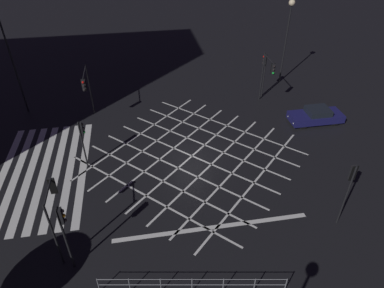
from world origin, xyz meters
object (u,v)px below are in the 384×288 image
(traffic_light_nw_cross, at_px, (264,67))
(street_lamp_far, at_px, (289,22))
(traffic_light_se_main, at_px, (53,205))
(traffic_light_median_south, at_px, (82,135))
(street_lamp_west, at_px, (2,28))
(traffic_light_nw_main, at_px, (268,71))
(traffic_light_se_cross, at_px, (63,227))
(traffic_light_sw_main, at_px, (86,85))
(waiting_car, at_px, (316,116))
(traffic_light_ne_main, at_px, (350,183))

(traffic_light_nw_cross, distance_m, street_lamp_far, 5.08)
(traffic_light_se_main, distance_m, street_lamp_far, 26.29)
(traffic_light_median_south, bearing_deg, traffic_light_nw_cross, 27.64)
(street_lamp_west, height_order, street_lamp_far, street_lamp_west)
(traffic_light_nw_main, distance_m, street_lamp_far, 6.24)
(traffic_light_se_cross, height_order, traffic_light_median_south, traffic_light_se_cross)
(traffic_light_sw_main, height_order, traffic_light_se_cross, traffic_light_sw_main)
(traffic_light_se_main, distance_m, waiting_car, 21.71)
(traffic_light_nw_cross, height_order, street_lamp_west, street_lamp_west)
(traffic_light_se_main, bearing_deg, street_lamp_west, 18.17)
(traffic_light_median_south, height_order, traffic_light_se_main, traffic_light_se_main)
(street_lamp_west, bearing_deg, traffic_light_se_cross, 18.79)
(traffic_light_nw_cross, relative_size, traffic_light_se_main, 0.97)
(street_lamp_west, bearing_deg, traffic_light_ne_main, 51.17)
(street_lamp_far, bearing_deg, traffic_light_nw_main, -36.43)
(traffic_light_ne_main, bearing_deg, traffic_light_se_main, 86.67)
(traffic_light_se_main, bearing_deg, waiting_car, -63.51)
(traffic_light_se_cross, bearing_deg, street_lamp_far, 45.64)
(traffic_light_nw_main, bearing_deg, street_lamp_west, -97.06)
(traffic_light_nw_cross, distance_m, street_lamp_west, 21.96)
(traffic_light_ne_main, xyz_separation_m, street_lamp_far, (-18.52, 3.76, 3.11))
(traffic_light_median_south, relative_size, street_lamp_far, 0.46)
(traffic_light_sw_main, distance_m, traffic_light_se_main, 12.95)
(traffic_light_se_cross, xyz_separation_m, traffic_light_nw_main, (-14.53, 15.29, 0.32))
(waiting_car, bearing_deg, traffic_light_nw_main, -46.34)
(traffic_light_se_main, bearing_deg, traffic_light_se_cross, -154.61)
(traffic_light_nw_cross, relative_size, traffic_light_se_cross, 0.97)
(street_lamp_west, bearing_deg, traffic_light_se_main, 18.17)
(traffic_light_nw_cross, height_order, traffic_light_nw_main, traffic_light_nw_main)
(traffic_light_median_south, xyz_separation_m, street_lamp_west, (-8.93, -5.93, 4.70))
(traffic_light_sw_main, bearing_deg, street_lamp_far, 104.18)
(traffic_light_se_cross, distance_m, traffic_light_nw_main, 21.10)
(traffic_light_median_south, distance_m, traffic_light_se_main, 6.86)
(street_lamp_west, relative_size, waiting_car, 2.29)
(traffic_light_se_cross, xyz_separation_m, street_lamp_far, (-19.03, 18.61, 3.10))
(traffic_light_median_south, distance_m, traffic_light_nw_main, 16.47)
(traffic_light_nw_main, xyz_separation_m, waiting_car, (3.50, 3.34, -2.73))
(traffic_light_sw_main, distance_m, traffic_light_median_south, 6.16)
(traffic_light_nw_cross, distance_m, traffic_light_median_south, 17.57)
(traffic_light_nw_main, bearing_deg, traffic_light_nw_cross, 168.48)
(traffic_light_nw_cross, relative_size, traffic_light_ne_main, 0.98)
(traffic_light_nw_main, bearing_deg, traffic_light_sw_main, -89.27)
(traffic_light_sw_main, bearing_deg, traffic_light_nw_main, 90.73)
(traffic_light_median_south, distance_m, street_lamp_far, 21.71)
(traffic_light_nw_main, relative_size, waiting_car, 1.03)
(traffic_light_nw_cross, height_order, traffic_light_ne_main, traffic_light_ne_main)
(traffic_light_se_main, xyz_separation_m, street_lamp_west, (-15.74, -5.16, 4.24))
(traffic_light_se_cross, distance_m, traffic_light_median_south, 8.22)
(traffic_light_se_cross, xyz_separation_m, traffic_light_se_main, (-1.41, -0.67, 0.09))
(traffic_light_se_main, height_order, street_lamp_far, street_lamp_far)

